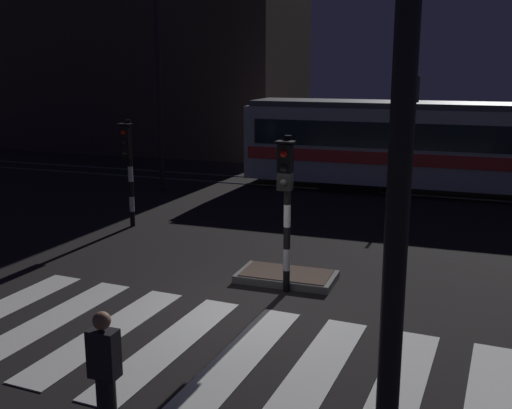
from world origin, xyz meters
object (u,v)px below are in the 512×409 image
at_px(traffic_light_median_centre, 286,191).
at_px(traffic_light_corner_far_left, 128,157).
at_px(street_lamp_near_kerb, 404,19).
at_px(street_lamp_trackside_left, 155,61).
at_px(tram, 493,147).
at_px(pedestrian_waiting_at_kerb, 105,377).

distance_m(traffic_light_median_centre, traffic_light_corner_far_left, 6.69).
relative_size(street_lamp_near_kerb, street_lamp_trackside_left, 1.03).
distance_m(traffic_light_median_centre, tram, 12.08).
height_order(street_lamp_near_kerb, street_lamp_trackside_left, street_lamp_near_kerb).
distance_m(street_lamp_near_kerb, pedestrian_waiting_at_kerb, 5.45).
height_order(street_lamp_trackside_left, tram, street_lamp_trackside_left).
bearing_deg(tram, pedestrian_waiting_at_kerb, -105.41).
height_order(traffic_light_median_centre, tram, tram).
bearing_deg(street_lamp_trackside_left, traffic_light_corner_far_left, -71.02).
distance_m(traffic_light_corner_far_left, street_lamp_trackside_left, 5.62).
xyz_separation_m(street_lamp_near_kerb, street_lamp_trackside_left, (-10.17, 15.22, -0.14)).
bearing_deg(street_lamp_trackside_left, tram, 15.55).
bearing_deg(traffic_light_corner_far_left, tram, 38.77).
relative_size(traffic_light_corner_far_left, street_lamp_near_kerb, 0.40).
xyz_separation_m(traffic_light_median_centre, street_lamp_trackside_left, (-7.29, 8.20, 2.57)).
xyz_separation_m(tram, pedestrian_waiting_at_kerb, (-4.66, -16.91, -0.88)).
bearing_deg(tram, street_lamp_near_kerb, -93.71).
height_order(street_lamp_near_kerb, pedestrian_waiting_at_kerb, street_lamp_near_kerb).
xyz_separation_m(traffic_light_corner_far_left, street_lamp_near_kerb, (8.57, -10.55, 2.81)).
relative_size(traffic_light_corner_far_left, street_lamp_trackside_left, 0.41).
bearing_deg(street_lamp_near_kerb, pedestrian_waiting_at_kerb, 156.98).
distance_m(traffic_light_corner_far_left, street_lamp_near_kerb, 13.87).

